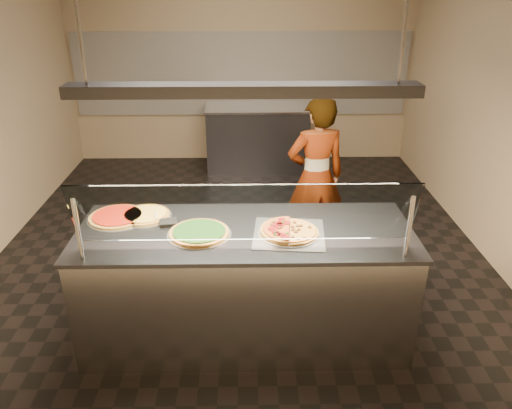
{
  "coord_description": "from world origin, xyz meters",
  "views": [
    {
      "loc": [
        0.08,
        -4.47,
        2.62
      ],
      "look_at": [
        0.14,
        -0.99,
        1.02
      ],
      "focal_mm": 35.0,
      "sensor_mm": 36.0,
      "label": 1
    }
  ],
  "objects_px": {
    "pizza_cheese": "(146,215)",
    "pizza_tomato": "(118,216)",
    "sneeze_guard": "(244,214)",
    "half_pizza_sausage": "(303,231)",
    "half_pizza_pepperoni": "(275,230)",
    "heat_lamp_housing": "(243,90)",
    "pizza_spatula": "(161,217)",
    "perforated_tray": "(289,233)",
    "serving_counter": "(246,283)",
    "pizza_spinach": "(199,232)",
    "prep_table": "(258,137)",
    "worker": "(316,177)"
  },
  "relations": [
    {
      "from": "pizza_cheese",
      "to": "pizza_tomato",
      "type": "bearing_deg",
      "value": -173.14
    },
    {
      "from": "sneeze_guard",
      "to": "half_pizza_sausage",
      "type": "relative_size",
      "value": 5.13
    },
    {
      "from": "half_pizza_pepperoni",
      "to": "pizza_tomato",
      "type": "xyz_separation_m",
      "value": [
        -1.19,
        0.29,
        -0.02
      ]
    },
    {
      "from": "half_pizza_pepperoni",
      "to": "pizza_tomato",
      "type": "height_order",
      "value": "half_pizza_pepperoni"
    },
    {
      "from": "pizza_cheese",
      "to": "heat_lamp_housing",
      "type": "distance_m",
      "value": 1.29
    },
    {
      "from": "sneeze_guard",
      "to": "pizza_spatula",
      "type": "height_order",
      "value": "sneeze_guard"
    },
    {
      "from": "perforated_tray",
      "to": "half_pizza_sausage",
      "type": "bearing_deg",
      "value": -1.22
    },
    {
      "from": "half_pizza_sausage",
      "to": "pizza_tomato",
      "type": "relative_size",
      "value": 0.95
    },
    {
      "from": "half_pizza_pepperoni",
      "to": "serving_counter",
      "type": "bearing_deg",
      "value": 162.35
    },
    {
      "from": "serving_counter",
      "to": "half_pizza_pepperoni",
      "type": "height_order",
      "value": "half_pizza_pepperoni"
    },
    {
      "from": "pizza_spinach",
      "to": "pizza_spatula",
      "type": "xyz_separation_m",
      "value": [
        -0.31,
        0.22,
        0.01
      ]
    },
    {
      "from": "half_pizza_pepperoni",
      "to": "pizza_spinach",
      "type": "bearing_deg",
      "value": 179.26
    },
    {
      "from": "prep_table",
      "to": "worker",
      "type": "height_order",
      "value": "worker"
    },
    {
      "from": "serving_counter",
      "to": "sneeze_guard",
      "type": "xyz_separation_m",
      "value": [
        0.0,
        -0.34,
        0.76
      ]
    },
    {
      "from": "pizza_spinach",
      "to": "pizza_spatula",
      "type": "height_order",
      "value": "pizza_spatula"
    },
    {
      "from": "pizza_spinach",
      "to": "heat_lamp_housing",
      "type": "relative_size",
      "value": 0.2
    },
    {
      "from": "half_pizza_sausage",
      "to": "prep_table",
      "type": "relative_size",
      "value": 0.29
    },
    {
      "from": "pizza_spinach",
      "to": "prep_table",
      "type": "height_order",
      "value": "pizza_spinach"
    },
    {
      "from": "serving_counter",
      "to": "half_pizza_sausage",
      "type": "height_order",
      "value": "half_pizza_sausage"
    },
    {
      "from": "half_pizza_sausage",
      "to": "pizza_spatula",
      "type": "relative_size",
      "value": 1.9
    },
    {
      "from": "half_pizza_pepperoni",
      "to": "worker",
      "type": "height_order",
      "value": "worker"
    },
    {
      "from": "half_pizza_sausage",
      "to": "pizza_spatula",
      "type": "distance_m",
      "value": 1.08
    },
    {
      "from": "half_pizza_pepperoni",
      "to": "pizza_spatula",
      "type": "distance_m",
      "value": 0.88
    },
    {
      "from": "half_pizza_sausage",
      "to": "pizza_cheese",
      "type": "bearing_deg",
      "value": 165.17
    },
    {
      "from": "half_pizza_sausage",
      "to": "pizza_spinach",
      "type": "height_order",
      "value": "half_pizza_sausage"
    },
    {
      "from": "prep_table",
      "to": "pizza_cheese",
      "type": "bearing_deg",
      "value": -104.89
    },
    {
      "from": "serving_counter",
      "to": "prep_table",
      "type": "height_order",
      "value": "same"
    },
    {
      "from": "half_pizza_sausage",
      "to": "pizza_spatula",
      "type": "bearing_deg",
      "value": 167.52
    },
    {
      "from": "prep_table",
      "to": "sneeze_guard",
      "type": "bearing_deg",
      "value": -92.44
    },
    {
      "from": "pizza_cheese",
      "to": "worker",
      "type": "relative_size",
      "value": 0.25
    },
    {
      "from": "pizza_spinach",
      "to": "pizza_tomato",
      "type": "relative_size",
      "value": 1.01
    },
    {
      "from": "perforated_tray",
      "to": "worker",
      "type": "relative_size",
      "value": 0.34
    },
    {
      "from": "prep_table",
      "to": "pizza_spatula",
      "type": "bearing_deg",
      "value": -102.62
    },
    {
      "from": "sneeze_guard",
      "to": "worker",
      "type": "bearing_deg",
      "value": 67.62
    },
    {
      "from": "pizza_cheese",
      "to": "prep_table",
      "type": "relative_size",
      "value": 0.27
    },
    {
      "from": "heat_lamp_housing",
      "to": "worker",
      "type": "bearing_deg",
      "value": 62.7
    },
    {
      "from": "worker",
      "to": "heat_lamp_housing",
      "type": "height_order",
      "value": "heat_lamp_housing"
    },
    {
      "from": "pizza_tomato",
      "to": "prep_table",
      "type": "height_order",
      "value": "pizza_tomato"
    },
    {
      "from": "pizza_cheese",
      "to": "worker",
      "type": "bearing_deg",
      "value": 37.13
    },
    {
      "from": "half_pizza_pepperoni",
      "to": "worker",
      "type": "relative_size",
      "value": 0.27
    },
    {
      "from": "sneeze_guard",
      "to": "worker",
      "type": "xyz_separation_m",
      "value": [
        0.7,
        1.7,
        -0.42
      ]
    },
    {
      "from": "perforated_tray",
      "to": "heat_lamp_housing",
      "type": "distance_m",
      "value": 1.06
    },
    {
      "from": "half_pizza_sausage",
      "to": "worker",
      "type": "relative_size",
      "value": 0.27
    },
    {
      "from": "serving_counter",
      "to": "perforated_tray",
      "type": "distance_m",
      "value": 0.57
    },
    {
      "from": "perforated_tray",
      "to": "prep_table",
      "type": "xyz_separation_m",
      "value": [
        -0.14,
        3.86,
        -0.47
      ]
    },
    {
      "from": "serving_counter",
      "to": "prep_table",
      "type": "bearing_deg",
      "value": 87.34
    },
    {
      "from": "half_pizza_sausage",
      "to": "serving_counter",
      "type": "bearing_deg",
      "value": 170.33
    },
    {
      "from": "pizza_cheese",
      "to": "pizza_spatula",
      "type": "relative_size",
      "value": 1.75
    },
    {
      "from": "pizza_tomato",
      "to": "worker",
      "type": "height_order",
      "value": "worker"
    },
    {
      "from": "half_pizza_pepperoni",
      "to": "worker",
      "type": "xyz_separation_m",
      "value": [
        0.48,
        1.42,
        -0.16
      ]
    }
  ]
}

